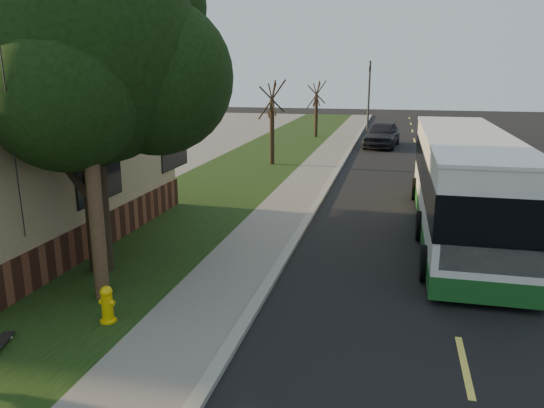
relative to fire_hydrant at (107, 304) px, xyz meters
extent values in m
plane|color=black|center=(2.60, 0.00, -0.43)|extent=(120.00, 120.00, 0.00)
cube|color=black|center=(6.60, 10.00, -0.43)|extent=(8.00, 80.00, 0.01)
cube|color=gray|center=(2.60, 10.00, -0.37)|extent=(0.25, 80.00, 0.12)
cube|color=slate|center=(1.60, 10.00, -0.39)|extent=(2.00, 80.00, 0.08)
cube|color=black|center=(-1.90, 10.00, -0.40)|extent=(5.00, 80.00, 0.07)
cylinder|color=yellow|center=(0.00, 0.00, -0.09)|extent=(0.22, 0.22, 0.55)
sphere|color=yellow|center=(0.00, 0.00, 0.26)|extent=(0.24, 0.24, 0.24)
cylinder|color=yellow|center=(0.00, 0.00, 0.04)|extent=(0.30, 0.10, 0.10)
cylinder|color=yellow|center=(0.00, 0.00, 0.04)|extent=(0.10, 0.18, 0.10)
cylinder|color=yellow|center=(0.00, 0.00, -0.34)|extent=(0.32, 0.32, 0.04)
cylinder|color=#473321|center=(-0.70, 1.00, 4.14)|extent=(0.30, 0.30, 9.00)
cylinder|color=#2D2D30|center=(-1.60, -0.10, 3.37)|extent=(2.52, 3.21, 7.60)
cylinder|color=black|center=(-1.60, 2.50, 1.64)|extent=(0.56, 0.56, 4.00)
sphere|color=black|center=(-1.60, 2.50, 4.84)|extent=(5.20, 5.20, 5.20)
sphere|color=black|center=(-0.20, 3.10, 4.24)|extent=(3.60, 3.60, 3.60)
sphere|color=black|center=(-2.80, 2.10, 4.54)|extent=(3.80, 3.80, 3.80)
sphere|color=black|center=(-1.30, 1.20, 3.94)|extent=(3.20, 3.20, 3.20)
sphere|color=black|center=(-2.20, 3.90, 5.24)|extent=(3.40, 3.40, 3.40)
sphere|color=black|center=(-0.70, 3.70, 5.84)|extent=(3.00, 3.00, 3.00)
cylinder|color=black|center=(-0.90, 18.00, 1.29)|extent=(0.24, 0.24, 3.30)
cylinder|color=black|center=(-0.90, 18.00, 2.94)|extent=(1.38, 0.57, 2.01)
cylinder|color=black|center=(-0.90, 18.00, 2.94)|extent=(0.74, 1.21, 1.58)
cylinder|color=black|center=(-0.90, 18.00, 2.94)|extent=(0.65, 1.05, 1.95)
cylinder|color=black|center=(-0.90, 18.00, 2.94)|extent=(1.28, 0.53, 1.33)
cylinder|color=black|center=(-0.90, 18.00, 2.94)|extent=(0.75, 1.21, 1.70)
cylinder|color=black|center=(-0.40, 30.00, 1.15)|extent=(0.24, 0.24, 3.03)
cylinder|color=black|center=(-0.40, 30.00, 2.66)|extent=(1.38, 0.57, 2.01)
cylinder|color=black|center=(-0.40, 30.00, 2.66)|extent=(0.74, 1.21, 1.58)
cylinder|color=black|center=(-0.40, 30.00, 2.66)|extent=(0.65, 1.05, 1.95)
cylinder|color=black|center=(-0.40, 30.00, 2.66)|extent=(1.28, 0.53, 1.33)
cylinder|color=black|center=(-0.40, 30.00, 2.66)|extent=(0.75, 1.21, 1.70)
cylinder|color=#2D2D30|center=(3.10, 34.00, 2.32)|extent=(0.16, 0.16, 5.50)
imported|color=black|center=(3.10, 34.00, 4.07)|extent=(0.18, 0.22, 1.10)
cube|color=silver|center=(7.28, 7.83, 1.29)|extent=(2.33, 11.17, 2.51)
cube|color=#17511D|center=(7.28, 7.83, -0.01)|extent=(2.35, 11.19, 0.51)
cube|color=black|center=(7.28, 7.83, 1.48)|extent=(2.37, 11.21, 1.02)
cube|color=black|center=(7.28, 2.27, 1.15)|extent=(2.03, 0.06, 1.49)
cube|color=yellow|center=(7.28, 2.28, 2.41)|extent=(1.49, 0.06, 0.33)
cube|color=#FFF2CC|center=(6.58, 2.26, 0.08)|extent=(0.23, 0.04, 0.14)
cube|color=#FFF2CC|center=(7.98, 2.26, 0.08)|extent=(0.23, 0.04, 0.14)
cube|color=silver|center=(7.28, 7.83, 2.57)|extent=(2.38, 11.22, 0.08)
cylinder|color=black|center=(6.12, 3.73, 0.00)|extent=(0.26, 0.86, 0.86)
cylinder|color=black|center=(8.45, 3.73, 0.00)|extent=(0.26, 0.86, 0.86)
cylinder|color=black|center=(6.12, 6.89, 0.00)|extent=(0.26, 0.86, 0.86)
cylinder|color=black|center=(8.45, 6.89, 0.00)|extent=(0.26, 0.86, 0.86)
cylinder|color=black|center=(6.12, 11.92, 0.00)|extent=(0.26, 0.86, 0.86)
cylinder|color=black|center=(8.45, 11.92, 0.00)|extent=(0.26, 0.86, 0.86)
cube|color=black|center=(-1.38, -1.30, -0.29)|extent=(0.45, 0.86, 0.02)
cylinder|color=silver|center=(-1.47, -1.02, -0.34)|extent=(0.19, 0.11, 0.05)
imported|color=black|center=(4.43, 26.27, 0.40)|extent=(2.44, 5.03, 1.66)
camera|label=1|loc=(5.24, -8.48, 4.40)|focal=35.00mm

